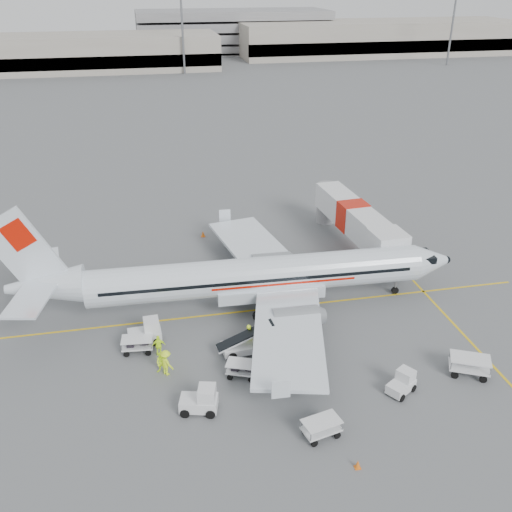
# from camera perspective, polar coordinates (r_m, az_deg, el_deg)

# --- Properties ---
(ground) EXTENTS (360.00, 360.00, 0.00)m
(ground) POSITION_cam_1_polar(r_m,az_deg,el_deg) (45.63, 0.51, -5.37)
(ground) COLOR #56595B
(stripe_lead) EXTENTS (44.00, 0.20, 0.01)m
(stripe_lead) POSITION_cam_1_polar(r_m,az_deg,el_deg) (45.63, 0.51, -5.37)
(stripe_lead) COLOR yellow
(stripe_lead) RESTS_ON ground
(stripe_cross) EXTENTS (0.20, 20.00, 0.01)m
(stripe_cross) POSITION_cam_1_polar(r_m,az_deg,el_deg) (44.37, 21.02, -8.42)
(stripe_cross) COLOR yellow
(stripe_cross) RESTS_ON ground
(terminal_west) EXTENTS (110.00, 22.00, 9.00)m
(terminal_west) POSITION_cam_1_polar(r_m,az_deg,el_deg) (171.91, -23.51, 18.00)
(terminal_west) COLOR gray
(terminal_west) RESTS_ON ground
(terminal_east) EXTENTS (90.00, 26.00, 10.00)m
(terminal_east) POSITION_cam_1_polar(r_m,az_deg,el_deg) (199.79, 12.16, 20.56)
(terminal_east) COLOR gray
(terminal_east) RESTS_ON ground
(parking_garage) EXTENTS (62.00, 24.00, 14.00)m
(parking_garage) POSITION_cam_1_polar(r_m,az_deg,el_deg) (201.32, -2.36, 21.70)
(parking_garage) COLOR slate
(parking_garage) RESTS_ON ground
(treeline) EXTENTS (300.00, 3.00, 6.00)m
(treeline) POSITION_cam_1_polar(r_m,az_deg,el_deg) (214.02, -10.12, 20.56)
(treeline) COLOR black
(treeline) RESTS_ON ground
(mast_center) EXTENTS (3.20, 1.20, 22.00)m
(mast_center) POSITION_cam_1_polar(r_m,az_deg,el_deg) (156.93, -7.37, 21.60)
(mast_center) COLOR slate
(mast_center) RESTS_ON ground
(mast_east) EXTENTS (3.20, 1.20, 22.00)m
(mast_east) POSITION_cam_1_polar(r_m,az_deg,el_deg) (179.57, 19.06, 21.09)
(mast_east) COLOR slate
(mast_east) RESTS_ON ground
(aircraft) EXTENTS (35.49, 28.27, 9.54)m
(aircraft) POSITION_cam_1_polar(r_m,az_deg,el_deg) (43.78, 0.13, 0.30)
(aircraft) COLOR white
(aircraft) RESTS_ON ground
(jet_bridge) EXTENTS (4.55, 17.51, 4.54)m
(jet_bridge) POSITION_cam_1_polar(r_m,az_deg,el_deg) (55.63, 9.58, 3.04)
(jet_bridge) COLOR silver
(jet_bridge) RESTS_ON ground
(belt_loader) EXTENTS (5.04, 2.21, 2.66)m
(belt_loader) POSITION_cam_1_polar(r_m,az_deg,el_deg) (40.25, -0.81, -7.96)
(belt_loader) COLOR silver
(belt_loader) RESTS_ON ground
(tug_fore) EXTENTS (2.23, 1.98, 1.50)m
(tug_fore) POSITION_cam_1_polar(r_m,az_deg,el_deg) (38.21, 14.33, -12.19)
(tug_fore) COLOR silver
(tug_fore) RESTS_ON ground
(tug_mid) EXTENTS (2.54, 1.83, 1.77)m
(tug_mid) POSITION_cam_1_polar(r_m,az_deg,el_deg) (35.86, -5.76, -14.05)
(tug_mid) COLOR silver
(tug_mid) RESTS_ON ground
(tug_aft) EXTENTS (2.43, 1.48, 1.83)m
(tug_aft) POSITION_cam_1_polar(r_m,az_deg,el_deg) (42.18, -11.10, -7.42)
(tug_aft) COLOR silver
(tug_aft) RESTS_ON ground
(cart_loaded_a) EXTENTS (2.38, 1.91, 1.08)m
(cart_loaded_a) POSITION_cam_1_polar(r_m,az_deg,el_deg) (38.49, -1.38, -11.27)
(cart_loaded_a) COLOR silver
(cart_loaded_a) RESTS_ON ground
(cart_loaded_b) EXTENTS (2.28, 1.49, 1.13)m
(cart_loaded_b) POSITION_cam_1_polar(r_m,az_deg,el_deg) (41.52, -11.76, -8.69)
(cart_loaded_b) COLOR silver
(cart_loaded_b) RESTS_ON ground
(cart_empty_a) EXTENTS (2.42, 1.76, 1.14)m
(cart_empty_a) POSITION_cam_1_polar(r_m,az_deg,el_deg) (34.52, 6.55, -16.74)
(cart_empty_a) COLOR silver
(cart_empty_a) RESTS_ON ground
(cart_empty_b) EXTENTS (2.98, 2.49, 1.34)m
(cart_empty_b) POSITION_cam_1_polar(r_m,az_deg,el_deg) (41.09, 20.54, -10.26)
(cart_empty_b) COLOR silver
(cart_empty_b) RESTS_ON ground
(cone_nose) EXTENTS (0.38, 0.38, 0.61)m
(cone_nose) POSITION_cam_1_polar(r_m,az_deg,el_deg) (54.00, 15.65, -0.68)
(cone_nose) COLOR orange
(cone_nose) RESTS_ON ground
(cone_port) EXTENTS (0.41, 0.41, 0.67)m
(cone_port) POSITION_cam_1_polar(r_m,az_deg,el_deg) (58.06, -5.33, 2.25)
(cone_port) COLOR orange
(cone_port) RESTS_ON ground
(cone_stbd) EXTENTS (0.34, 0.34, 0.55)m
(cone_stbd) POSITION_cam_1_polar(r_m,az_deg,el_deg) (33.30, 10.14, -19.79)
(cone_stbd) COLOR orange
(cone_stbd) RESTS_ON ground
(crew_a) EXTENTS (0.81, 0.68, 1.88)m
(crew_a) POSITION_cam_1_polar(r_m,az_deg,el_deg) (40.84, -0.66, -8.06)
(crew_a) COLOR #C7EE1D
(crew_a) RESTS_ON ground
(crew_b) EXTENTS (0.99, 0.91, 1.64)m
(crew_b) POSITION_cam_1_polar(r_m,az_deg,el_deg) (39.09, -9.40, -10.50)
(crew_b) COLOR #C7EE1D
(crew_b) RESTS_ON ground
(crew_c) EXTENTS (1.30, 1.37, 1.87)m
(crew_c) POSITION_cam_1_polar(r_m,az_deg,el_deg) (38.87, -8.98, -10.50)
(crew_c) COLOR #C7EE1D
(crew_c) RESTS_ON ground
(crew_d) EXTENTS (0.95, 0.42, 1.59)m
(crew_d) POSITION_cam_1_polar(r_m,az_deg,el_deg) (40.77, -9.70, -8.81)
(crew_d) COLOR #C7EE1D
(crew_d) RESTS_ON ground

